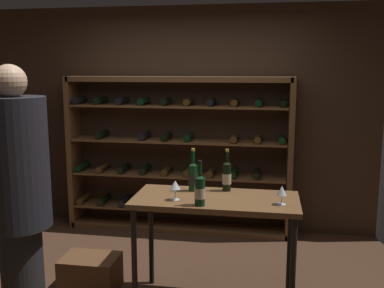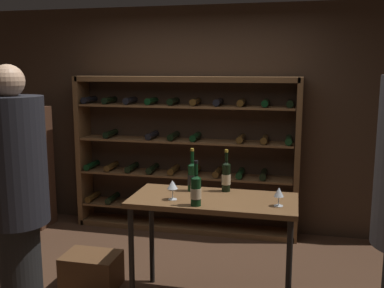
% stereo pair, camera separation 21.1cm
% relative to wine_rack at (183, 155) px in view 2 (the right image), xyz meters
% --- Properties ---
extents(back_wall, '(5.52, 0.10, 2.61)m').
position_rel_wine_rack_xyz_m(back_wall, '(0.18, 0.21, 0.40)').
color(back_wall, '#3D2B1E').
rests_on(back_wall, ground).
extents(wine_rack, '(2.62, 0.32, 1.81)m').
position_rel_wine_rack_xyz_m(wine_rack, '(0.00, 0.00, 0.00)').
color(wine_rack, brown).
rests_on(wine_rack, ground).
extents(tasting_table, '(1.30, 0.60, 0.90)m').
position_rel_wine_rack_xyz_m(tasting_table, '(0.65, -1.60, -0.11)').
color(tasting_table, brown).
rests_on(tasting_table, ground).
extents(person_guest_khaki, '(0.45, 0.45, 1.93)m').
position_rel_wine_rack_xyz_m(person_guest_khaki, '(-0.64, -2.26, 0.16)').
color(person_guest_khaki, black).
rests_on(person_guest_khaki, ground).
extents(person_host_in_suit, '(0.44, 0.44, 1.91)m').
position_rel_wine_rack_xyz_m(person_host_in_suit, '(-1.55, -1.18, 0.15)').
color(person_host_in_suit, '#2F2F2F').
rests_on(person_host_in_suit, ground).
extents(wine_crate, '(0.48, 0.34, 0.30)m').
position_rel_wine_rack_xyz_m(wine_crate, '(-0.44, -1.55, -0.76)').
color(wine_crate, brown).
rests_on(wine_crate, ground).
extents(display_cabinet, '(0.44, 0.36, 1.45)m').
position_rel_wine_rack_xyz_m(display_cabinet, '(-1.84, -0.27, -0.18)').
color(display_cabinet, '#4C2D1E').
rests_on(display_cabinet, ground).
extents(wine_bottle_black_capsule, '(0.08, 0.08, 0.34)m').
position_rel_wine_rack_xyz_m(wine_bottle_black_capsule, '(0.56, -1.82, 0.11)').
color(wine_bottle_black_capsule, black).
rests_on(wine_bottle_black_capsule, tasting_table).
extents(wine_bottle_green_slim, '(0.08, 0.08, 0.36)m').
position_rel_wine_rack_xyz_m(wine_bottle_green_slim, '(0.44, -1.44, 0.12)').
color(wine_bottle_green_slim, black).
rests_on(wine_bottle_green_slim, tasting_table).
extents(wine_bottle_red_label, '(0.07, 0.07, 0.35)m').
position_rel_wine_rack_xyz_m(wine_bottle_red_label, '(0.72, -1.38, 0.12)').
color(wine_bottle_red_label, black).
rests_on(wine_bottle_red_label, tasting_table).
extents(wine_glass_stemmed_right, '(0.08, 0.08, 0.15)m').
position_rel_wine_rack_xyz_m(wine_glass_stemmed_right, '(0.35, -1.71, 0.11)').
color(wine_glass_stemmed_right, silver).
rests_on(wine_glass_stemmed_right, tasting_table).
extents(wine_glass_stemmed_left, '(0.07, 0.07, 0.14)m').
position_rel_wine_rack_xyz_m(wine_glass_stemmed_left, '(1.16, -1.69, 0.09)').
color(wine_glass_stemmed_left, silver).
rests_on(wine_glass_stemmed_left, tasting_table).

